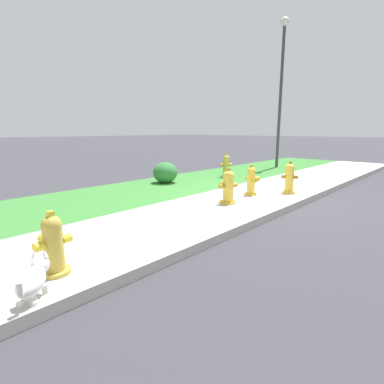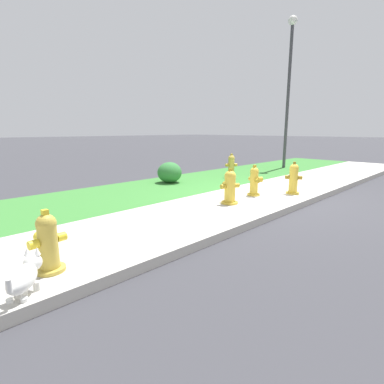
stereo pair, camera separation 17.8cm
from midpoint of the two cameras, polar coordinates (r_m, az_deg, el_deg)
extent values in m
plane|color=#38383D|center=(6.72, 13.31, -0.66)|extent=(120.00, 120.00, 0.00)
cube|color=#BCB7AD|center=(6.72, 13.31, -0.62)|extent=(18.00, 1.99, 0.01)
cube|color=#387A33|center=(8.09, -0.41, 1.76)|extent=(18.00, 2.52, 0.01)
cube|color=#BCB7AD|center=(6.23, 21.78, -1.59)|extent=(18.00, 0.16, 0.12)
cylinder|color=gold|center=(7.08, 19.28, -0.18)|extent=(0.29, 0.29, 0.05)
cylinder|color=gold|center=(7.03, 19.44, 2.13)|extent=(0.19, 0.19, 0.53)
sphere|color=gold|center=(6.99, 19.58, 4.28)|extent=(0.20, 0.20, 0.20)
cube|color=olive|center=(6.98, 19.65, 5.21)|extent=(0.08, 0.08, 0.06)
cylinder|color=olive|center=(7.01, 18.34, 2.72)|extent=(0.12, 0.12, 0.09)
cylinder|color=olive|center=(7.03, 20.60, 2.58)|extent=(0.12, 0.12, 0.09)
cylinder|color=olive|center=(7.16, 19.42, 2.82)|extent=(0.14, 0.15, 0.12)
cylinder|color=gold|center=(3.40, -23.92, -13.36)|extent=(0.29, 0.29, 0.05)
cylinder|color=gold|center=(3.30, -24.29, -9.34)|extent=(0.19, 0.19, 0.46)
sphere|color=gold|center=(3.23, -24.64, -5.53)|extent=(0.20, 0.20, 0.20)
cube|color=yellow|center=(3.20, -24.81, -3.57)|extent=(0.06, 0.06, 0.06)
cylinder|color=yellow|center=(3.23, -26.58, -8.97)|extent=(0.10, 0.10, 0.09)
cylinder|color=yellow|center=(3.34, -22.25, -7.92)|extent=(0.10, 0.10, 0.09)
cylinder|color=yellow|center=(3.41, -25.46, -7.82)|extent=(0.13, 0.11, 0.12)
cylinder|color=gold|center=(9.12, 7.99, 2.93)|extent=(0.28, 0.28, 0.05)
cylinder|color=gold|center=(9.08, 8.05, 4.72)|extent=(0.18, 0.18, 0.52)
sphere|color=gold|center=(9.06, 8.09, 6.36)|extent=(0.19, 0.19, 0.19)
cube|color=#B29323|center=(9.05, 8.11, 7.08)|extent=(0.08, 0.08, 0.06)
cylinder|color=#B29323|center=(9.03, 7.25, 5.10)|extent=(0.12, 0.12, 0.09)
cylinder|color=#B29323|center=(9.13, 8.86, 5.12)|extent=(0.12, 0.12, 0.09)
cylinder|color=#B29323|center=(9.21, 7.73, 5.21)|extent=(0.15, 0.15, 0.12)
cylinder|color=gold|center=(5.85, 8.02, -2.04)|extent=(0.32, 0.32, 0.05)
cylinder|color=gold|center=(5.79, 8.10, 0.57)|extent=(0.21, 0.21, 0.49)
sphere|color=gold|center=(5.75, 8.17, 2.97)|extent=(0.22, 0.22, 0.22)
cube|color=#B29323|center=(5.73, 8.21, 4.23)|extent=(0.07, 0.07, 0.06)
cylinder|color=#B29323|center=(5.71, 6.84, 1.03)|extent=(0.12, 0.12, 0.09)
cylinder|color=#B29323|center=(5.86, 9.36, 1.25)|extent=(0.12, 0.12, 0.09)
cylinder|color=#B29323|center=(5.91, 7.32, 1.40)|extent=(0.15, 0.14, 0.12)
cylinder|color=gold|center=(6.67, 12.38, -0.50)|extent=(0.27, 0.27, 0.05)
cylinder|color=gold|center=(6.62, 12.48, 1.78)|extent=(0.17, 0.17, 0.49)
sphere|color=gold|center=(6.58, 12.57, 3.87)|extent=(0.18, 0.18, 0.18)
cube|color=#B29323|center=(6.57, 12.61, 4.80)|extent=(0.08, 0.08, 0.06)
cylinder|color=#B29323|center=(6.72, 11.92, 2.46)|extent=(0.12, 0.12, 0.09)
cylinder|color=#B29323|center=(6.50, 13.10, 2.09)|extent=(0.12, 0.12, 0.09)
cylinder|color=#B29323|center=(6.68, 13.51, 2.33)|extent=(0.14, 0.15, 0.12)
ellipsoid|color=white|center=(2.78, -28.02, -14.43)|extent=(0.39, 0.43, 0.19)
sphere|color=white|center=(2.97, -26.52, -11.89)|extent=(0.15, 0.15, 0.15)
sphere|color=black|center=(3.04, -26.08, -11.50)|extent=(0.03, 0.03, 0.03)
cone|color=white|center=(2.96, -27.43, -10.04)|extent=(0.07, 0.07, 0.07)
cone|color=white|center=(2.93, -25.87, -10.09)|extent=(0.07, 0.07, 0.07)
cylinder|color=white|center=(2.98, -27.84, -16.31)|extent=(0.05, 0.05, 0.15)
cylinder|color=white|center=(2.95, -25.85, -16.44)|extent=(0.05, 0.05, 0.15)
cylinder|color=white|center=(2.77, -29.64, -18.65)|extent=(0.05, 0.05, 0.15)
cylinder|color=white|center=(2.74, -27.50, -18.84)|extent=(0.05, 0.05, 0.15)
cylinder|color=white|center=(2.58, -29.79, -15.31)|extent=(0.04, 0.04, 0.10)
cylinder|color=#3D3D42|center=(11.91, 18.22, 16.49)|extent=(0.11, 0.11, 5.01)
sphere|color=silver|center=(12.43, 19.09, 28.51)|extent=(0.32, 0.32, 0.32)
ellipsoid|color=#337538|center=(8.10, -3.67, 3.73)|extent=(0.66, 0.66, 0.56)
camera|label=1|loc=(0.09, -88.97, 0.21)|focal=28.00mm
camera|label=2|loc=(0.09, 91.03, -0.21)|focal=28.00mm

